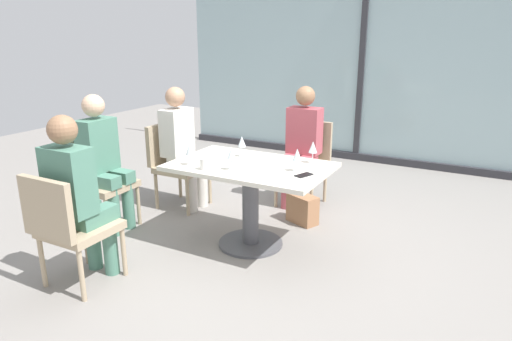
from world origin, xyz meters
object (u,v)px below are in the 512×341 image
chair_side_end (97,176)px  cell_phone_on_table (304,175)px  wine_glass_1 (231,154)px  handbag_0 (302,209)px  person_side_end (103,157)px  dining_table_main (250,186)px  person_front_left (77,192)px  wine_glass_0 (242,142)px  chair_front_left (68,224)px  wine_glass_2 (313,148)px  wine_glass_3 (297,155)px  person_far_left (182,142)px  coffee_cup (205,164)px  chair_far_left (175,160)px  chair_near_window (305,158)px  wine_glass_4 (190,149)px  person_near_window (302,141)px

chair_side_end → cell_phone_on_table: 2.00m
wine_glass_1 → handbag_0: 1.16m
person_side_end → dining_table_main: bearing=13.3°
person_front_left → wine_glass_0: 1.43m
chair_front_left → person_front_left: 0.23m
person_front_left → wine_glass_2: (1.23, 1.39, 0.16)m
wine_glass_2 → wine_glass_3: same height
person_far_left → coffee_cup: bearing=-43.6°
chair_far_left → handbag_0: (1.38, 0.18, -0.36)m
chair_front_left → wine_glass_3: bearing=45.2°
chair_near_window → coffee_cup: 1.56m
person_far_left → chair_far_left: bearing=180.0°
wine_glass_0 → wine_glass_4: size_ratio=1.00×
person_side_end → wine_glass_2: 1.90m
wine_glass_3 → person_front_left: bearing=-137.5°
chair_far_left → wine_glass_1: (1.12, -0.69, 0.37)m
person_side_end → coffee_cup: size_ratio=14.00×
chair_far_left → coffee_cup: (0.93, -0.78, 0.28)m
chair_side_end → person_front_left: 1.05m
chair_front_left → coffee_cup: (0.54, 0.91, 0.28)m
chair_front_left → person_near_window: 2.46m
chair_far_left → wine_glass_0: bearing=-16.6°
person_front_left → wine_glass_3: bearing=42.5°
wine_glass_4 → coffee_cup: wine_glass_4 is taller
chair_front_left → handbag_0: (1.00, 1.87, -0.36)m
dining_table_main → coffee_cup: coffee_cup is taller
chair_far_left → wine_glass_4: 1.10m
person_front_left → dining_table_main: bearing=54.5°
wine_glass_2 → person_near_window: bearing=118.2°
chair_far_left → chair_side_end: same height
wine_glass_4 → dining_table_main: bearing=30.2°
chair_near_window → wine_glass_2: wine_glass_2 is taller
person_side_end → cell_phone_on_table: person_side_end is taller
person_front_left → wine_glass_1: (0.73, 0.90, 0.16)m
chair_side_end → wine_glass_2: (1.90, 0.60, 0.37)m
wine_glass_1 → handbag_0: size_ratio=0.62×
person_side_end → wine_glass_0: bearing=23.2°
person_near_window → wine_glass_1: size_ratio=6.81×
chair_near_window → handbag_0: (0.21, -0.55, -0.36)m
wine_glass_1 → wine_glass_4: bearing=-173.7°
chair_front_left → person_side_end: (-0.56, 0.90, 0.20)m
person_near_window → wine_glass_1: (-0.05, -1.31, 0.16)m
person_side_end → handbag_0: (1.56, 0.98, -0.56)m
person_far_left → person_front_left: (0.28, -1.58, 0.00)m
wine_glass_0 → wine_glass_1: 0.41m
dining_table_main → wine_glass_0: (-0.18, 0.18, 0.32)m
wine_glass_0 → person_far_left: bearing=161.4°
person_far_left → cell_phone_on_table: bearing=-19.3°
chair_side_end → cell_phone_on_table: size_ratio=6.04×
chair_front_left → wine_glass_4: (0.36, 0.97, 0.37)m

